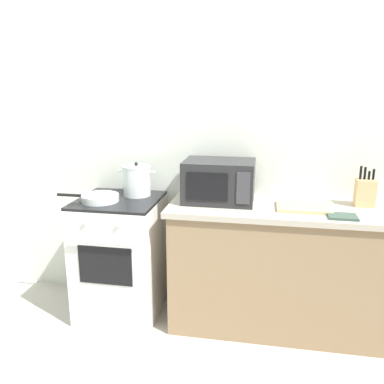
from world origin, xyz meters
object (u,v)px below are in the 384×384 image
object	(u,v)px
microwave	(219,181)
cutting_board	(303,207)
knife_block	(365,192)
oven_mitt	(342,216)
stove	(121,256)
frying_pan	(99,198)
stock_pot	(137,181)

from	to	relation	value
microwave	cutting_board	size ratio (longest dim) A/B	1.39
cutting_board	knife_block	world-z (taller)	knife_block
cutting_board	oven_mitt	xyz separation A→B (m)	(0.23, -0.16, -0.00)
stove	knife_block	distance (m)	1.84
stove	frying_pan	xyz separation A→B (m)	(-0.11, -0.08, 0.48)
microwave	knife_block	xyz separation A→B (m)	(1.01, 0.06, -0.05)
frying_pan	stock_pot	bearing A→B (deg)	44.70
cutting_board	microwave	bearing A→B (deg)	172.48
stock_pot	oven_mitt	bearing A→B (deg)	-11.26
frying_pan	oven_mitt	bearing A→B (deg)	-2.59
stock_pot	cutting_board	world-z (taller)	stock_pot
stove	cutting_board	size ratio (longest dim) A/B	2.56
stock_pot	frying_pan	bearing A→B (deg)	-135.30
microwave	knife_block	bearing A→B (deg)	3.51
stock_pot	oven_mitt	world-z (taller)	stock_pot
frying_pan	oven_mitt	world-z (taller)	frying_pan
stove	frying_pan	bearing A→B (deg)	-142.80
knife_block	oven_mitt	bearing A→B (deg)	-122.45
frying_pan	cutting_board	bearing A→B (deg)	3.34
knife_block	frying_pan	bearing A→B (deg)	-173.13
cutting_board	knife_block	size ratio (longest dim) A/B	1.28
stove	microwave	bearing A→B (deg)	6.09
stove	microwave	world-z (taller)	microwave
frying_pan	stove	bearing A→B (deg)	37.20
stove	stock_pot	distance (m)	0.60
frying_pan	oven_mitt	size ratio (longest dim) A/B	2.61
cutting_board	oven_mitt	world-z (taller)	cutting_board
microwave	cutting_board	distance (m)	0.61
frying_pan	microwave	bearing A→B (deg)	10.79
stock_pot	knife_block	size ratio (longest dim) A/B	1.06
cutting_board	stove	bearing A→B (deg)	-179.95
stove	microwave	xyz separation A→B (m)	(0.74, 0.08, 0.61)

